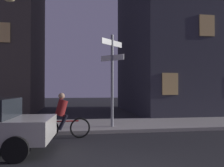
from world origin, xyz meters
name	(u,v)px	position (x,y,z in m)	size (l,w,h in m)	color
sidewalk_kerb	(94,125)	(0.00, 6.70, 0.07)	(40.00, 3.49, 0.14)	#9E9991
signpost	(112,73)	(0.68, 5.82, 2.43)	(1.04, 1.04, 3.92)	gray
cyclist	(63,117)	(-1.32, 4.28, 0.75)	(1.82, 0.35, 1.61)	black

